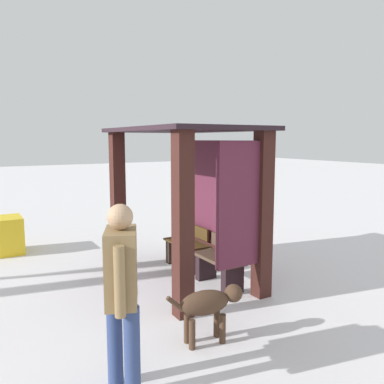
{
  "coord_description": "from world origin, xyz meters",
  "views": [
    {
      "loc": [
        5.24,
        -2.95,
        2.21
      ],
      "look_at": [
        -0.02,
        0.18,
        1.39
      ],
      "focal_mm": 36.89,
      "sensor_mm": 36.0,
      "label": 1
    }
  ],
  "objects_px": {
    "bus_shelter": "(197,184)",
    "grit_bin": "(7,235)",
    "bench_center_inside": "(220,265)",
    "dog": "(209,304)",
    "person_walking": "(122,283)",
    "bench_left_inside": "(187,250)"
  },
  "relations": [
    {
      "from": "bus_shelter",
      "to": "grit_bin",
      "type": "bearing_deg",
      "value": -142.56
    },
    {
      "from": "bench_center_inside",
      "to": "dog",
      "type": "distance_m",
      "value": 1.7
    },
    {
      "from": "dog",
      "to": "person_walking",
      "type": "bearing_deg",
      "value": -74.14
    },
    {
      "from": "dog",
      "to": "grit_bin",
      "type": "relative_size",
      "value": 1.24
    },
    {
      "from": "bench_center_inside",
      "to": "dog",
      "type": "xyz_separation_m",
      "value": [
        1.33,
        -1.06,
        0.11
      ]
    },
    {
      "from": "bench_left_inside",
      "to": "bench_center_inside",
      "type": "xyz_separation_m",
      "value": [
        1.0,
        -0.0,
        0.01
      ]
    },
    {
      "from": "bus_shelter",
      "to": "dog",
      "type": "bearing_deg",
      "value": -27.33
    },
    {
      "from": "person_walking",
      "to": "dog",
      "type": "distance_m",
      "value": 1.28
    },
    {
      "from": "person_walking",
      "to": "dog",
      "type": "bearing_deg",
      "value": 105.86
    },
    {
      "from": "bench_center_inside",
      "to": "bus_shelter",
      "type": "bearing_deg",
      "value": -157.4
    },
    {
      "from": "bench_left_inside",
      "to": "person_walking",
      "type": "bearing_deg",
      "value": -39.37
    },
    {
      "from": "dog",
      "to": "bus_shelter",
      "type": "bearing_deg",
      "value": 152.67
    },
    {
      "from": "bus_shelter",
      "to": "dog",
      "type": "distance_m",
      "value": 2.24
    },
    {
      "from": "person_walking",
      "to": "dog",
      "type": "height_order",
      "value": "person_walking"
    },
    {
      "from": "bench_center_inside",
      "to": "dog",
      "type": "height_order",
      "value": "bench_center_inside"
    },
    {
      "from": "dog",
      "to": "grit_bin",
      "type": "distance_m",
      "value": 5.11
    },
    {
      "from": "bench_left_inside",
      "to": "bench_center_inside",
      "type": "height_order",
      "value": "same"
    },
    {
      "from": "bus_shelter",
      "to": "grit_bin",
      "type": "xyz_separation_m",
      "value": [
        -3.15,
        -2.41,
        -1.17
      ]
    },
    {
      "from": "bench_left_inside",
      "to": "person_walking",
      "type": "relative_size",
      "value": 0.54
    },
    {
      "from": "bus_shelter",
      "to": "bench_center_inside",
      "type": "relative_size",
      "value": 2.92
    },
    {
      "from": "bench_left_inside",
      "to": "bus_shelter",
      "type": "bearing_deg",
      "value": -15.77
    },
    {
      "from": "bench_left_inside",
      "to": "grit_bin",
      "type": "distance_m",
      "value": 3.63
    }
  ]
}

